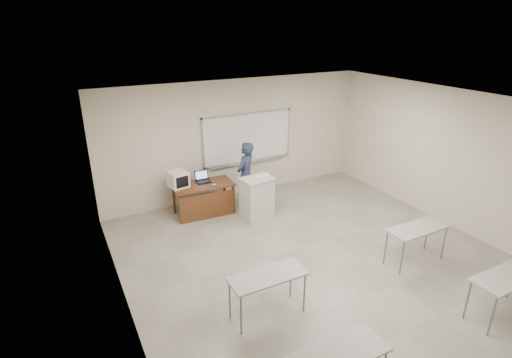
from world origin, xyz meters
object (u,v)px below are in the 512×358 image
instructor_desk (205,194)px  laptop (203,179)px  whiteboard (248,138)px  keyboard (261,175)px  mouse (214,185)px  crt_monitor (178,179)px  presenter (246,175)px  podium (257,198)px

instructor_desk → laptop: bearing=80.2°
whiteboard → keyboard: whiteboard is taller
mouse → keyboard: bearing=-20.7°
crt_monitor → mouse: crt_monitor is taller
instructor_desk → laptop: laptop is taller
mouse → presenter: (0.85, 0.06, 0.05)m
laptop → keyboard: 1.42m
instructor_desk → crt_monitor: (-0.55, 0.24, 0.39)m
laptop → presenter: (0.99, -0.29, 0.02)m
instructor_desk → podium: size_ratio=1.41×
whiteboard → instructor_desk: whiteboard is taller
crt_monitor → instructor_desk: bearing=-32.9°
podium → mouse: (-0.81, 0.60, 0.27)m
podium → laptop: size_ratio=2.99×
instructor_desk → whiteboard: bearing=29.7°
whiteboard → keyboard: 1.51m
podium → laptop: 1.38m
whiteboard → crt_monitor: bearing=-165.3°
crt_monitor → keyboard: size_ratio=1.11×
podium → keyboard: bearing=20.9°
instructor_desk → keyboard: 1.39m
whiteboard → laptop: size_ratio=7.46×
instructor_desk → podium: 1.22m
keyboard → presenter: bearing=91.1°
instructor_desk → keyboard: (1.16, -0.61, 0.47)m
laptop → presenter: 1.03m
mouse → presenter: size_ratio=0.06×
whiteboard → laptop: bearing=-160.6°
instructor_desk → laptop: (0.06, 0.27, 0.27)m
crt_monitor → podium: bearing=-40.2°
whiteboard → podium: whiteboard is taller
podium → laptop: same height
whiteboard → presenter: size_ratio=1.50×
whiteboard → mouse: 1.73m
laptop → keyboard: keyboard is taller
crt_monitor → laptop: size_ratio=1.34×
presenter → mouse: bearing=-30.5°
instructor_desk → keyboard: keyboard is taller
instructor_desk → laptop: 0.38m
podium → presenter: (0.04, 0.66, 0.32)m
mouse → keyboard: 1.12m
presenter → laptop: bearing=-51.2°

